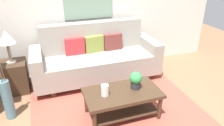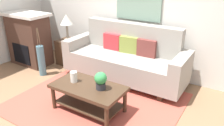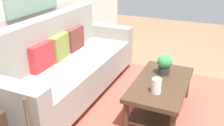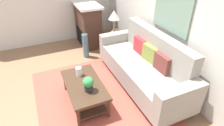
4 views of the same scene
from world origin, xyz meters
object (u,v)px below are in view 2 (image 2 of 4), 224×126
potted_plant_tabletop (101,80)px  fireplace (29,39)px  throw_pillow_maroon (147,48)px  floor_vase (41,61)px  couch (125,59)px  tabletop_vase (74,77)px  table_lamp (66,21)px  throw_pillow_olive (129,45)px  side_table (69,52)px  throw_pillow_crimson (112,42)px  coffee_table (88,93)px

potted_plant_tabletop → fireplace: fireplace is taller
throw_pillow_maroon → potted_plant_tabletop: 1.35m
throw_pillow_maroon → floor_vase: size_ratio=0.58×
couch → potted_plant_tabletop: (0.27, -1.22, 0.14)m
throw_pillow_maroon → tabletop_vase: size_ratio=2.18×
throw_pillow_maroon → table_lamp: (-1.86, -0.10, 0.31)m
potted_plant_tabletop → table_lamp: (-1.75, 1.24, 0.42)m
throw_pillow_olive → side_table: 1.54m
floor_vase → potted_plant_tabletop: bearing=-15.0°
couch → throw_pillow_crimson: 0.47m
couch → throw_pillow_maroon: 0.47m
potted_plant_tabletop → floor_vase: 1.88m
side_table → coffee_table: bearing=-39.4°
side_table → fireplace: (-0.74, -0.46, 0.31)m
couch → throw_pillow_olive: 0.28m
couch → fireplace: bearing=-169.1°
throw_pillow_crimson → side_table: throw_pillow_crimson is taller
fireplace → coffee_table: bearing=-19.6°
throw_pillow_olive → table_lamp: (-1.49, -0.10, 0.31)m
potted_plant_tabletop → fireplace: 2.61m
throw_pillow_olive → potted_plant_tabletop: (0.27, -1.34, -0.11)m
coffee_table → couch: bearing=92.5°
throw_pillow_maroon → tabletop_vase: bearing=-113.2°
throw_pillow_crimson → coffee_table: size_ratio=0.33×
throw_pillow_crimson → fireplace: 1.94m
throw_pillow_crimson → floor_vase: throw_pillow_crimson is taller
throw_pillow_olive → potted_plant_tabletop: size_ratio=1.37×
throw_pillow_olive → coffee_table: throw_pillow_olive is taller
fireplace → side_table: bearing=31.6°
coffee_table → floor_vase: bearing=162.3°
coffee_table → table_lamp: size_ratio=1.93×
table_lamp → throw_pillow_crimson: bearing=5.0°
throw_pillow_crimson → coffee_table: 1.48m
potted_plant_tabletop → side_table: size_ratio=0.47×
throw_pillow_olive → throw_pillow_crimson: bearing=180.0°
potted_plant_tabletop → table_lamp: bearing=144.7°
throw_pillow_olive → fireplace: fireplace is taller
throw_pillow_olive → tabletop_vase: 1.40m
throw_pillow_crimson → side_table: (-1.11, -0.10, -0.40)m
couch → side_table: (-1.49, 0.03, -0.15)m
potted_plant_tabletop → fireplace: size_ratio=0.23×
table_lamp → fireplace: size_ratio=0.49×
couch → floor_vase: size_ratio=3.80×
fireplace → throw_pillow_crimson: bearing=16.7°
side_table → floor_vase: bearing=-93.7°
couch → fireplace: size_ratio=2.05×
potted_plant_tabletop → floor_vase: size_ratio=0.42×
throw_pillow_olive → potted_plant_tabletop: bearing=-78.8°
fireplace → floor_vase: size_ratio=1.86×
coffee_table → throw_pillow_maroon: bearing=76.8°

